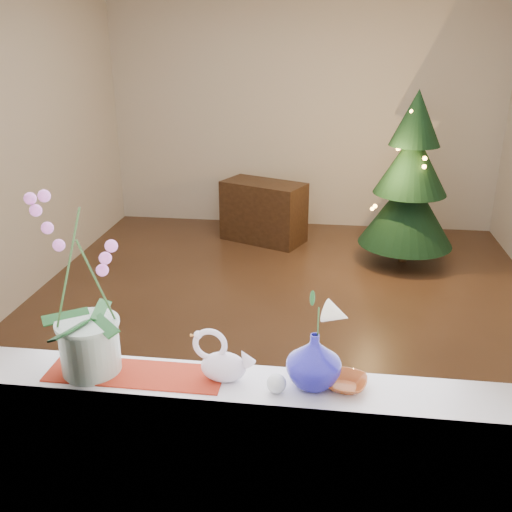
{
  "coord_description": "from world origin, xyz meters",
  "views": [
    {
      "loc": [
        0.35,
        -4.22,
        2.17
      ],
      "look_at": [
        -0.03,
        -1.4,
        1.07
      ],
      "focal_mm": 40.0,
      "sensor_mm": 36.0,
      "label": 1
    }
  ],
  "objects": [
    {
      "name": "runner",
      "position": [
        -0.38,
        -2.37,
        0.92
      ],
      "size": [
        0.7,
        0.2,
        0.01
      ],
      "primitive_type": "cube",
      "color": "maroon",
      "rests_on": "windowsill"
    },
    {
      "name": "wall_left",
      "position": [
        -2.25,
        0.0,
        1.35
      ],
      "size": [
        0.1,
        5.0,
        2.7
      ],
      "primitive_type": "cube",
      "color": "beige",
      "rests_on": "ground"
    },
    {
      "name": "windowsill",
      "position": [
        0.0,
        -2.37,
        0.9
      ],
      "size": [
        2.2,
        0.26,
        0.04
      ],
      "primitive_type": "cube",
      "color": "white",
      "rests_on": "window_apron"
    },
    {
      "name": "amber_dish",
      "position": [
        0.44,
        -2.35,
        0.94
      ],
      "size": [
        0.16,
        0.16,
        0.04
      ],
      "primitive_type": "imported",
      "rotation": [
        0.0,
        0.0,
        -0.18
      ],
      "color": "#913E15",
      "rests_on": "windowsill"
    },
    {
      "name": "lily",
      "position": [
        0.32,
        -2.35,
        1.27
      ],
      "size": [
        0.14,
        0.08,
        0.19
      ],
      "primitive_type": null,
      "color": "white",
      "rests_on": "blue_vase"
    },
    {
      "name": "ground",
      "position": [
        0.0,
        0.0,
        0.0
      ],
      "size": [
        5.0,
        5.0,
        0.0
      ],
      "primitive_type": "plane",
      "color": "#3C2618",
      "rests_on": "ground"
    },
    {
      "name": "window_apron",
      "position": [
        0.0,
        -2.46,
        0.44
      ],
      "size": [
        2.2,
        0.08,
        0.88
      ],
      "primitive_type": "cube",
      "color": "white",
      "rests_on": "ground"
    },
    {
      "name": "side_table",
      "position": [
        -0.37,
        1.83,
        0.33
      ],
      "size": [
        1.0,
        0.76,
        0.67
      ],
      "primitive_type": "cube",
      "rotation": [
        0.0,
        0.0,
        -0.41
      ],
      "color": "black",
      "rests_on": "ground"
    },
    {
      "name": "window_frame",
      "position": [
        0.0,
        -2.47,
        1.7
      ],
      "size": [
        2.22,
        0.06,
        1.6
      ],
      "primitive_type": null,
      "color": "white",
      "rests_on": "windowsill"
    },
    {
      "name": "orchid_pot",
      "position": [
        -0.56,
        -2.37,
        1.29
      ],
      "size": [
        0.3,
        0.3,
        0.73
      ],
      "primitive_type": null,
      "rotation": [
        0.0,
        0.0,
        -0.25
      ],
      "color": "silver",
      "rests_on": "windowsill"
    },
    {
      "name": "paperweight",
      "position": [
        0.18,
        -2.42,
        0.96
      ],
      "size": [
        0.08,
        0.08,
        0.07
      ],
      "primitive_type": "sphere",
      "rotation": [
        0.0,
        0.0,
        -0.09
      ],
      "color": "silver",
      "rests_on": "windowsill"
    },
    {
      "name": "xmas_tree",
      "position": [
        1.12,
        1.38,
        0.85
      ],
      "size": [
        1.18,
        1.18,
        1.71
      ],
      "primitive_type": null,
      "rotation": [
        0.0,
        0.0,
        -0.31
      ],
      "color": "black",
      "rests_on": "ground"
    },
    {
      "name": "blue_vase",
      "position": [
        0.32,
        -2.35,
        1.05
      ],
      "size": [
        0.31,
        0.31,
        0.25
      ],
      "primitive_type": "imported",
      "rotation": [
        0.0,
        0.0,
        -0.36
      ],
      "color": "navy",
      "rests_on": "windowsill"
    },
    {
      "name": "swan",
      "position": [
        -0.03,
        -2.36,
        1.02
      ],
      "size": [
        0.26,
        0.17,
        0.21
      ],
      "primitive_type": null,
      "rotation": [
        0.0,
        0.0,
        0.25
      ],
      "color": "silver",
      "rests_on": "windowsill"
    },
    {
      "name": "wall_back",
      "position": [
        0.0,
        2.5,
        1.35
      ],
      "size": [
        4.5,
        0.1,
        2.7
      ],
      "primitive_type": "cube",
      "color": "beige",
      "rests_on": "ground"
    },
    {
      "name": "wall_front",
      "position": [
        0.0,
        -2.5,
        1.35
      ],
      "size": [
        4.5,
        0.1,
        2.7
      ],
      "primitive_type": "cube",
      "color": "beige",
      "rests_on": "ground"
    }
  ]
}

